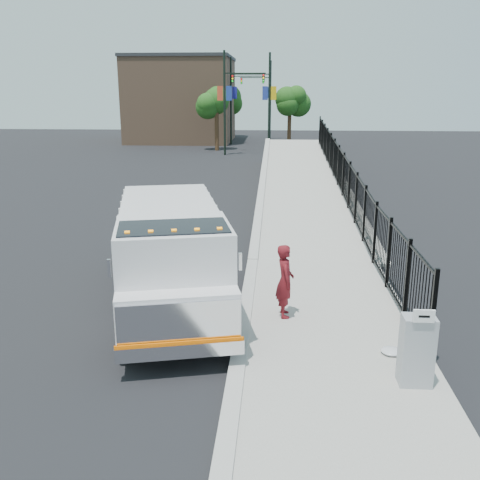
{
  "coord_description": "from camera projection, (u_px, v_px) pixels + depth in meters",
  "views": [
    {
      "loc": [
        0.65,
        -11.22,
        5.02
      ],
      "look_at": [
        -0.25,
        2.0,
        1.31
      ],
      "focal_mm": 40.0,
      "sensor_mm": 36.0,
      "label": 1
    }
  ],
  "objects": [
    {
      "name": "light_pole_3",
      "position": [
        267.0,
        97.0,
        55.96
      ],
      "size": [
        3.77,
        0.22,
        8.0
      ],
      "color": "black",
      "rests_on": "ground"
    },
    {
      "name": "tree_0",
      "position": [
        217.0,
        104.0,
        45.27
      ],
      "size": [
        2.3,
        2.3,
        5.15
      ],
      "color": "#382314",
      "rests_on": "ground"
    },
    {
      "name": "tree_1",
      "position": [
        290.0,
        103.0,
        47.77
      ],
      "size": [
        2.08,
        2.08,
        5.04
      ],
      "color": "#382314",
      "rests_on": "ground"
    },
    {
      "name": "light_pole_1",
      "position": [
        266.0,
        99.0,
        44.16
      ],
      "size": [
        3.78,
        0.22,
        8.0
      ],
      "color": "black",
      "rests_on": "ground"
    },
    {
      "name": "sidewalk",
      "position": [
        340.0,
        362.0,
        10.11
      ],
      "size": [
        3.55,
        12.0,
        0.12
      ],
      "primitive_type": "cube",
      "color": "#9E998E",
      "rests_on": "ground"
    },
    {
      "name": "utility_cabinet",
      "position": [
        417.0,
        351.0,
        9.11
      ],
      "size": [
        0.55,
        0.4,
        1.25
      ],
      "primitive_type": "cube",
      "color": "gray",
      "rests_on": "sidewalk"
    },
    {
      "name": "building",
      "position": [
        182.0,
        101.0,
        53.95
      ],
      "size": [
        10.0,
        10.0,
        8.0
      ],
      "primitive_type": "cube",
      "color": "#8C664C",
      "rests_on": "ground"
    },
    {
      "name": "ramp",
      "position": [
        305.0,
        192.0,
        27.41
      ],
      "size": [
        3.95,
        24.06,
        3.19
      ],
      "primitive_type": "cube",
      "rotation": [
        0.06,
        0.0,
        0.0
      ],
      "color": "#9E998E",
      "rests_on": "ground"
    },
    {
      "name": "light_pole_0",
      "position": [
        228.0,
        99.0,
        41.87
      ],
      "size": [
        3.78,
        0.22,
        8.0
      ],
      "color": "black",
      "rests_on": "ground"
    },
    {
      "name": "debris",
      "position": [
        391.0,
        351.0,
        10.32
      ],
      "size": [
        0.4,
        0.4,
        0.1
      ],
      "primitive_type": "ellipsoid",
      "color": "silver",
      "rests_on": "sidewalk"
    },
    {
      "name": "worker",
      "position": [
        285.0,
        281.0,
        11.85
      ],
      "size": [
        0.47,
        0.65,
        1.66
      ],
      "primitive_type": "imported",
      "rotation": [
        0.0,
        0.0,
        1.69
      ],
      "color": "maroon",
      "rests_on": "sidewalk"
    },
    {
      "name": "light_pole_2",
      "position": [
        234.0,
        98.0,
        50.45
      ],
      "size": [
        3.77,
        0.22,
        8.0
      ],
      "color": "black",
      "rests_on": "ground"
    },
    {
      "name": "tree_2",
      "position": [
        228.0,
        100.0,
        58.76
      ],
      "size": [
        2.93,
        2.93,
        5.46
      ],
      "color": "#382314",
      "rests_on": "ground"
    },
    {
      "name": "iron_fence",
      "position": [
        343.0,
        189.0,
        23.23
      ],
      "size": [
        0.1,
        28.0,
        1.8
      ],
      "primitive_type": "cube",
      "color": "black",
      "rests_on": "ground"
    },
    {
      "name": "truck",
      "position": [
        171.0,
        249.0,
        12.65
      ],
      "size": [
        3.94,
        7.64,
        2.5
      ],
      "rotation": [
        0.0,
        0.0,
        0.23
      ],
      "color": "black",
      "rests_on": "ground"
    },
    {
      "name": "arrow_sign",
      "position": [
        424.0,
        316.0,
        8.7
      ],
      "size": [
        0.35,
        0.04,
        0.22
      ],
      "primitive_type": "cube",
      "color": "white",
      "rests_on": "utility_cabinet"
    },
    {
      "name": "curb",
      "position": [
        239.0,
        358.0,
        10.23
      ],
      "size": [
        0.3,
        12.0,
        0.16
      ],
      "primitive_type": "cube",
      "color": "#ADAAA3",
      "rests_on": "ground"
    },
    {
      "name": "ground",
      "position": [
        245.0,
        319.0,
        12.18
      ],
      "size": [
        120.0,
        120.0,
        0.0
      ],
      "primitive_type": "plane",
      "color": "black",
      "rests_on": "ground"
    }
  ]
}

